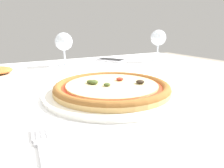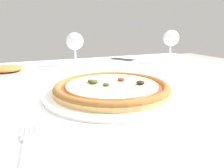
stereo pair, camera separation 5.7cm
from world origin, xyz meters
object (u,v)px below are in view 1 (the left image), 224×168
object	(u,v)px
dining_table	(101,102)
cell_phone	(111,60)
pizza_plate	(112,89)
fork	(44,151)
wine_glass_far_right	(64,42)
wine_glass_far_left	(158,39)

from	to	relation	value
dining_table	cell_phone	size ratio (longest dim) A/B	8.59
pizza_plate	fork	bearing A→B (deg)	-138.93
cell_phone	dining_table	bearing A→B (deg)	-123.48
fork	dining_table	bearing A→B (deg)	52.76
pizza_plate	wine_glass_far_right	bearing A→B (deg)	87.38
fork	wine_glass_far_right	xyz separation A→B (m)	(0.24, 0.68, 0.10)
pizza_plate	wine_glass_far_right	size ratio (longest dim) A/B	2.41
pizza_plate	wine_glass_far_left	xyz separation A→B (m)	(0.48, 0.38, 0.10)
pizza_plate	cell_phone	bearing A→B (deg)	61.52
pizza_plate	cell_phone	xyz separation A→B (m)	(0.27, 0.50, -0.01)
dining_table	cell_phone	world-z (taller)	cell_phone
dining_table	pizza_plate	bearing A→B (deg)	-105.59
dining_table	fork	world-z (taller)	fork
fork	wine_glass_far_right	world-z (taller)	wine_glass_far_right
wine_glass_far_right	cell_phone	xyz separation A→B (m)	(0.25, 0.01, -0.10)
fork	wine_glass_far_right	size ratio (longest dim) A/B	1.14
wine_glass_far_left	cell_phone	xyz separation A→B (m)	(-0.21, 0.11, -0.11)
pizza_plate	cell_phone	size ratio (longest dim) A/B	2.25
dining_table	fork	bearing A→B (deg)	-127.24
pizza_plate	wine_glass_far_left	distance (m)	0.62
fork	cell_phone	distance (m)	0.84
pizza_plate	cell_phone	world-z (taller)	pizza_plate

